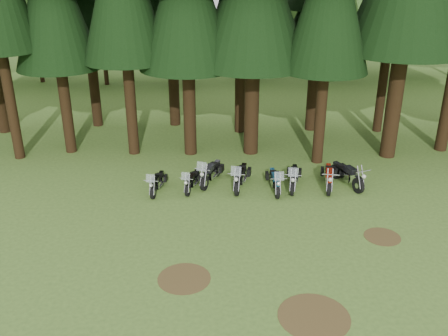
{
  "coord_description": "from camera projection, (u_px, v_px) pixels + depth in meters",
  "views": [
    {
      "loc": [
        -1.99,
        -15.9,
        10.06
      ],
      "look_at": [
        -1.5,
        5.0,
        1.0
      ],
      "focal_mm": 40.0,
      "sensor_mm": 36.0,
      "label": 1
    }
  ],
  "objects": [
    {
      "name": "decid_6",
      "position": [
        413.0,
        16.0,
        41.66
      ],
      "size": [
        7.06,
        6.86,
        8.82
      ],
      "color": "#312010",
      "rests_on": "ground"
    },
    {
      "name": "dirt_patch_2",
      "position": [
        314.0,
        316.0,
        14.98
      ],
      "size": [
        2.2,
        2.2,
        0.01
      ],
      "primitive_type": "cylinder",
      "color": "#4C3D1E",
      "rests_on": "ground"
    },
    {
      "name": "motorcycle_3",
      "position": [
        241.0,
        177.0,
        23.01
      ],
      "size": [
        0.86,
        2.44,
        1.54
      ],
      "rotation": [
        0.0,
        0.0,
        -0.23
      ],
      "color": "black",
      "rests_on": "ground"
    },
    {
      "name": "decid_3",
      "position": [
        178.0,
        28.0,
        39.79
      ],
      "size": [
        6.12,
        5.95,
        7.65
      ],
      "color": "#312010",
      "rests_on": "ground"
    },
    {
      "name": "motorcycle_6",
      "position": [
        329.0,
        178.0,
        23.02
      ],
      "size": [
        0.58,
        2.35,
        0.96
      ],
      "rotation": [
        0.0,
        0.0,
        -0.18
      ],
      "color": "black",
      "rests_on": "ground"
    },
    {
      "name": "dirt_patch_1",
      "position": [
        382.0,
        237.0,
        19.19
      ],
      "size": [
        1.4,
        1.4,
        0.01
      ],
      "primitive_type": "cylinder",
      "color": "#4C3D1E",
      "rests_on": "ground"
    },
    {
      "name": "motorcycle_1",
      "position": [
        192.0,
        181.0,
        22.84
      ],
      "size": [
        0.77,
        1.99,
        1.26
      ],
      "rotation": [
        0.0,
        0.0,
        -0.27
      ],
      "color": "black",
      "rests_on": "ground"
    },
    {
      "name": "dirt_patch_0",
      "position": [
        184.0,
        278.0,
        16.73
      ],
      "size": [
        1.8,
        1.8,
        0.01
      ],
      "primitive_type": "cylinder",
      "color": "#4C3D1E",
      "rests_on": "ground"
    },
    {
      "name": "motorcycle_0",
      "position": [
        157.0,
        183.0,
        22.63
      ],
      "size": [
        0.6,
        2.05,
        1.29
      ],
      "rotation": [
        0.0,
        0.0,
        -0.17
      ],
      "color": "black",
      "rests_on": "ground"
    },
    {
      "name": "motorcycle_2",
      "position": [
        211.0,
        173.0,
        23.47
      ],
      "size": [
        1.14,
        2.34,
        1.51
      ],
      "rotation": [
        0.0,
        0.0,
        -0.37
      ],
      "color": "black",
      "rests_on": "ground"
    },
    {
      "name": "decid_1",
      "position": [
        36.0,
        10.0,
        39.6
      ],
      "size": [
        7.91,
        7.69,
        9.88
      ],
      "color": "#312010",
      "rests_on": "ground"
    },
    {
      "name": "ground",
      "position": [
        267.0,
        245.0,
        18.63
      ],
      "size": [
        120.0,
        120.0,
        0.0
      ],
      "primitive_type": "plane",
      "color": "#456A28",
      "rests_on": "ground"
    },
    {
      "name": "motorcycle_4",
      "position": [
        275.0,
        181.0,
        22.71
      ],
      "size": [
        0.42,
        2.24,
        1.41
      ],
      "rotation": [
        0.0,
        0.0,
        0.04
      ],
      "color": "black",
      "rests_on": "ground"
    },
    {
      "name": "motorcycle_7",
      "position": [
        347.0,
        175.0,
        23.23
      ],
      "size": [
        1.05,
        2.33,
        1.0
      ],
      "rotation": [
        0.0,
        0.0,
        0.38
      ],
      "color": "black",
      "rests_on": "ground"
    },
    {
      "name": "decid_5",
      "position": [
        340.0,
        4.0,
        39.92
      ],
      "size": [
        8.45,
        8.21,
        10.56
      ],
      "color": "#312010",
      "rests_on": "ground"
    },
    {
      "name": "decid_2",
      "position": [
        105.0,
        23.0,
        39.17
      ],
      "size": [
        6.72,
        6.53,
        8.4
      ],
      "color": "#312010",
      "rests_on": "ground"
    },
    {
      "name": "motorcycle_5",
      "position": [
        294.0,
        178.0,
        23.0
      ],
      "size": [
        0.75,
        2.33,
        1.47
      ],
      "rotation": [
        0.0,
        0.0,
        -0.2
      ],
      "color": "black",
      "rests_on": "ground"
    },
    {
      "name": "decid_4",
      "position": [
        255.0,
        27.0,
        41.07
      ],
      "size": [
        5.93,
        5.76,
        7.41
      ],
      "color": "#312010",
      "rests_on": "ground"
    }
  ]
}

